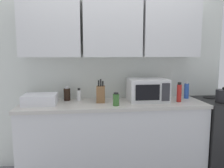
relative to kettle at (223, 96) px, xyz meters
name	(u,v)px	position (x,y,z in m)	size (l,w,h in m)	color
wall_back_with_cabinets	(111,47)	(-1.33, 0.39, 0.59)	(3.10, 0.38, 2.60)	silver
counter_run	(113,137)	(-1.33, 0.16, -0.53)	(2.23, 0.63, 0.90)	silver
kettle	(223,96)	(0.00, 0.00, 0.00)	(0.18, 0.18, 0.18)	black
microwave	(147,90)	(-0.90, 0.19, 0.06)	(0.48, 0.37, 0.28)	silver
dish_rack	(40,99)	(-2.19, 0.16, -0.02)	(0.38, 0.30, 0.12)	silver
knife_block	(101,94)	(-1.48, 0.18, 0.02)	(0.11, 0.13, 0.29)	brown
bottle_red_sauce	(179,92)	(-0.52, 0.10, 0.03)	(0.06, 0.06, 0.24)	red
bottle_soy_dark	(67,94)	(-1.90, 0.34, 0.00)	(0.08, 0.08, 0.18)	black
bottle_white_jar	(79,95)	(-1.75, 0.33, -0.01)	(0.06, 0.06, 0.16)	white
bottle_green_oil	(116,99)	(-1.32, -0.01, -0.01)	(0.07, 0.07, 0.15)	#386B2D
bottle_blue_cleaner	(187,91)	(-0.33, 0.29, 0.02)	(0.06, 0.06, 0.22)	#2D56B7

